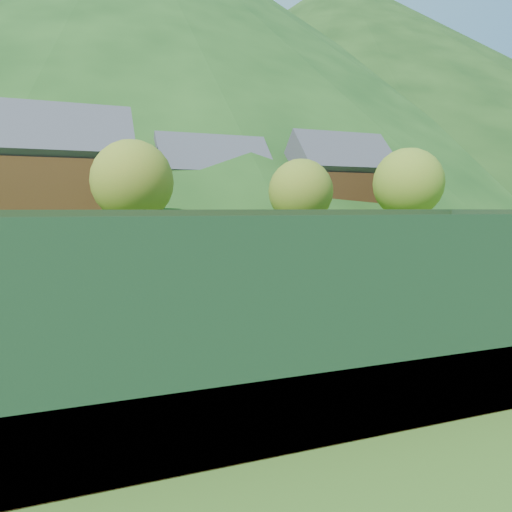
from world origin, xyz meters
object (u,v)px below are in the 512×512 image
object	(u,v)px
student_a	(324,255)
ball_hopper	(145,293)
student_b	(321,259)
chalet_mid	(212,192)
chalet_right	(337,190)
tennis_net	(281,272)
student_c	(364,257)
student_d	(390,253)
coach	(213,281)
chalet_left	(57,181)

from	to	relation	value
student_a	ball_hopper	size ratio (longest dim) A/B	1.56
student_b	chalet_mid	bearing A→B (deg)	-77.75
chalet_right	student_a	bearing A→B (deg)	-121.28
student_a	chalet_right	size ratio (longest dim) A/B	0.13
tennis_net	chalet_right	xyz separation A→B (m)	(20.00, 30.00, 4.74)
student_a	tennis_net	world-z (taller)	student_a
tennis_net	chalet_right	bearing A→B (deg)	56.31
student_c	ball_hopper	bearing A→B (deg)	39.88
student_c	chalet_right	bearing A→B (deg)	-106.21
student_d	ball_hopper	bearing A→B (deg)	30.80
student_d	coach	bearing A→B (deg)	32.84
student_c	student_b	bearing A→B (deg)	23.53
student_b	chalet_mid	world-z (taller)	chalet_mid
student_d	chalet_mid	size ratio (longest dim) A/B	0.11
student_a	chalet_mid	world-z (taller)	chalet_mid
tennis_net	ball_hopper	world-z (taller)	tennis_net
tennis_net	chalet_mid	size ratio (longest dim) A/B	0.95
student_d	chalet_mid	world-z (taller)	chalet_mid
student_c	ball_hopper	size ratio (longest dim) A/B	1.50
student_d	chalet_right	size ratio (longest dim) A/B	0.12
student_a	chalet_left	distance (m)	30.73
ball_hopper	chalet_left	world-z (taller)	chalet_left
coach	chalet_mid	world-z (taller)	chalet_mid
coach	tennis_net	bearing A→B (deg)	63.08
student_a	chalet_right	xyz separation A→B (m)	(16.51, 27.18, 4.46)
ball_hopper	chalet_left	size ratio (longest dim) A/B	0.07
tennis_net	coach	bearing A→B (deg)	-136.64
chalet_mid	chalet_left	bearing A→B (deg)	-165.96
student_c	tennis_net	world-z (taller)	student_c
student_b	chalet_left	world-z (taller)	chalet_left
coach	chalet_right	world-z (taller)	chalet_right
student_a	chalet_right	distance (m)	32.11
ball_hopper	student_b	bearing A→B (deg)	32.60
student_b	student_c	distance (m)	2.68
student_b	tennis_net	xyz separation A→B (m)	(-2.42, -1.11, -0.32)
coach	student_c	distance (m)	10.34
chalet_left	ball_hopper	bearing A→B (deg)	-83.23
coach	student_a	xyz separation A→B (m)	(7.34, 6.45, -0.10)
coach	student_b	xyz separation A→B (m)	(6.27, 4.74, -0.06)
tennis_net	chalet_left	distance (m)	32.04
chalet_right	student_d	bearing A→B (deg)	-114.64
student_a	student_d	size ratio (longest dim) A/B	1.08
coach	chalet_right	size ratio (longest dim) A/B	0.15
student_d	chalet_left	world-z (taller)	chalet_left
student_c	chalet_mid	xyz separation A→B (m)	(0.97, 32.34, 4.22)
student_b	coach	bearing A→B (deg)	55.59
student_a	student_b	bearing A→B (deg)	73.79
coach	chalet_left	size ratio (longest dim) A/B	0.13
tennis_net	ball_hopper	distance (m)	7.30
chalet_mid	ball_hopper	bearing A→B (deg)	-107.34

